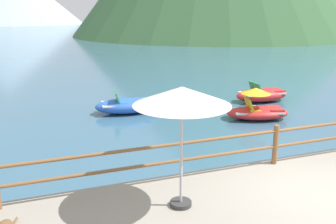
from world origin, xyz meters
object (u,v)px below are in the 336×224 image
(pedal_boat_0, at_px, (127,105))
(pedal_boat_2, at_px, (258,109))
(beach_umbrella, at_px, (182,98))
(pedal_boat_3, at_px, (262,95))

(pedal_boat_0, xyz_separation_m, pedal_boat_2, (4.39, -2.51, 0.07))
(beach_umbrella, xyz_separation_m, pedal_boat_3, (7.07, 7.77, -2.14))
(pedal_boat_2, xyz_separation_m, pedal_boat_3, (1.79, 2.33, -0.07))
(pedal_boat_0, relative_size, pedal_boat_3, 1.01)
(beach_umbrella, xyz_separation_m, pedal_boat_2, (5.28, 5.44, -2.06))
(beach_umbrella, bearing_deg, pedal_boat_0, 83.62)
(pedal_boat_0, distance_m, pedal_boat_2, 5.06)
(pedal_boat_3, bearing_deg, pedal_boat_2, -127.54)
(beach_umbrella, relative_size, pedal_boat_3, 0.89)
(beach_umbrella, distance_m, pedal_boat_2, 7.86)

